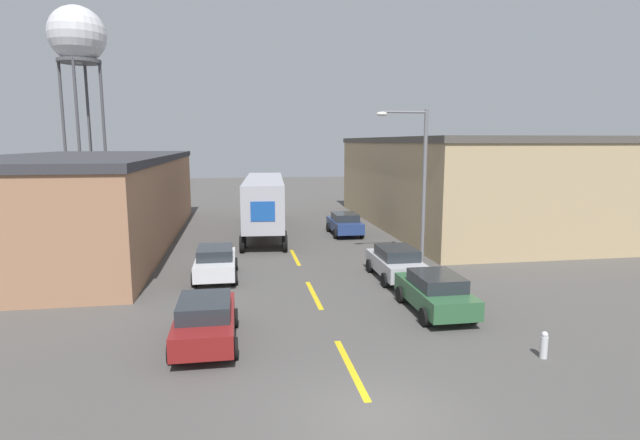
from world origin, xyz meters
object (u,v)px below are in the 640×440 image
at_px(parked_car_right_far, 345,223).
at_px(water_tower, 77,39).
at_px(parked_car_right_near, 435,292).
at_px(fire_hydrant, 544,345).
at_px(semi_truck, 265,199).
at_px(street_lamp, 419,176).
at_px(parked_car_left_near, 205,320).
at_px(parked_car_right_mid, 396,262).
at_px(parked_car_left_far, 216,262).

height_order(parked_car_right_far, water_tower, water_tower).
distance_m(parked_car_right_near, fire_hydrant, 4.67).
height_order(water_tower, fire_hydrant, water_tower).
relative_size(parked_car_right_far, parked_car_right_near, 1.00).
relative_size(semi_truck, street_lamp, 1.95).
relative_size(parked_car_right_near, fire_hydrant, 5.11).
xyz_separation_m(street_lamp, fire_hydrant, (-0.25, -11.55, -4.25)).
bearing_deg(street_lamp, parked_car_left_near, -139.27).
height_order(semi_truck, street_lamp, street_lamp).
bearing_deg(fire_hydrant, parked_car_right_far, 94.59).
xyz_separation_m(semi_truck, parked_car_left_near, (-2.98, -19.86, -1.58)).
bearing_deg(water_tower, parked_car_left_near, -69.71).
xyz_separation_m(water_tower, street_lamp, (23.52, -27.04, -11.21)).
relative_size(parked_car_right_mid, fire_hydrant, 5.11).
bearing_deg(semi_truck, parked_car_left_far, -100.07).
xyz_separation_m(water_tower, fire_hydrant, (23.27, -38.59, -15.46)).
height_order(parked_car_right_far, parked_car_left_near, same).
bearing_deg(parked_car_right_mid, parked_car_right_near, -90.00).
bearing_deg(parked_car_right_mid, semi_truck, 111.80).
distance_m(parked_car_right_far, street_lamp, 9.92).
xyz_separation_m(parked_car_right_mid, street_lamp, (1.89, 2.44, 3.86)).
distance_m(parked_car_right_far, fire_hydrant, 20.56).
height_order(parked_car_right_mid, street_lamp, street_lamp).
bearing_deg(parked_car_left_far, parked_car_right_near, -36.61).
height_order(semi_truck, water_tower, water_tower).
distance_m(parked_car_left_near, street_lamp, 14.08).
bearing_deg(parked_car_left_near, parked_car_right_far, 64.80).
bearing_deg(water_tower, parked_car_right_mid, -53.73).
xyz_separation_m(semi_truck, parked_car_right_far, (5.39, -2.08, -1.58)).
distance_m(parked_car_right_mid, parked_car_right_near, 4.76).
bearing_deg(semi_truck, water_tower, 139.27).
height_order(semi_truck, parked_car_right_near, semi_truck).
distance_m(semi_truck, water_tower, 26.50).
relative_size(parked_car_left_far, street_lamp, 0.53).
height_order(parked_car_right_far, parked_car_left_far, same).
relative_size(parked_car_left_near, water_tower, 0.23).
bearing_deg(street_lamp, parked_car_right_far, 101.96).
relative_size(water_tower, street_lamp, 2.35).
bearing_deg(parked_car_right_mid, street_lamp, 52.16).
distance_m(parked_car_right_mid, water_tower, 39.55).
bearing_deg(parked_car_right_far, parked_car_left_far, -130.11).
bearing_deg(parked_car_right_near, water_tower, 122.28).
bearing_deg(water_tower, fire_hydrant, -58.90).
xyz_separation_m(parked_car_left_near, street_lamp, (10.26, 8.83, 3.86)).
bearing_deg(semi_truck, parked_car_right_near, -69.68).
bearing_deg(parked_car_left_far, semi_truck, 76.07).
height_order(parked_car_right_mid, fire_hydrant, parked_car_right_mid).
relative_size(parked_car_left_near, parked_car_left_far, 1.00).
distance_m(semi_truck, parked_car_right_mid, 14.59).
distance_m(parked_car_right_far, water_tower, 31.97).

